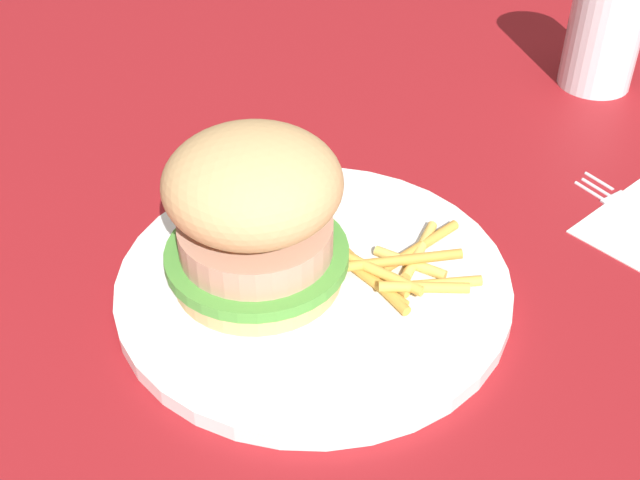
% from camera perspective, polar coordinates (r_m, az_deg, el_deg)
% --- Properties ---
extents(ground_plane, '(1.60, 1.60, 0.00)m').
position_cam_1_polar(ground_plane, '(0.57, -1.15, -2.50)').
color(ground_plane, maroon).
extents(plate, '(0.26, 0.26, 0.01)m').
position_cam_1_polar(plate, '(0.55, 0.00, -2.91)').
color(plate, white).
rests_on(plate, ground_plane).
extents(sandwich, '(0.12, 0.12, 0.11)m').
position_cam_1_polar(sandwich, '(0.52, -4.66, 2.06)').
color(sandwich, tan).
rests_on(sandwich, plate).
extents(fries_pile, '(0.09, 0.10, 0.01)m').
position_cam_1_polar(fries_pile, '(0.55, 5.41, -1.93)').
color(fries_pile, gold).
rests_on(fries_pile, plate).
extents(drink_glass, '(0.07, 0.07, 0.12)m').
position_cam_1_polar(drink_glass, '(0.81, 19.16, 13.74)').
color(drink_glass, silver).
rests_on(drink_glass, ground_plane).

